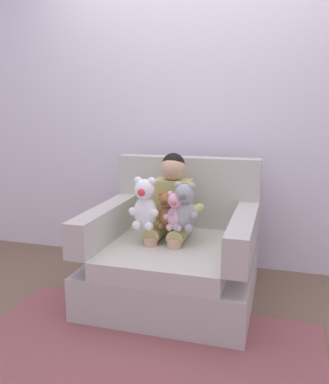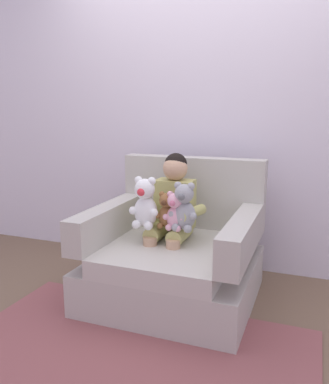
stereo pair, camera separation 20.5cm
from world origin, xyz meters
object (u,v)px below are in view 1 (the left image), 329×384
object	(u,v)px
seated_child	(170,208)
plush_pink	(175,212)
plush_brown	(166,211)
armchair	(175,256)
plush_white	(145,204)
plush_grey	(185,208)

from	to	relation	value
seated_child	plush_pink	world-z (taller)	seated_child
plush_pink	plush_brown	size ratio (longest dim) A/B	1.05
armchair	plush_pink	xyz separation A→B (m)	(0.03, -0.10, 0.34)
plush_white	plush_grey	bearing A→B (deg)	-9.28
armchair	plush_brown	xyz separation A→B (m)	(-0.04, -0.08, 0.33)
armchair	plush_white	distance (m)	0.43
plush_pink	plush_grey	world-z (taller)	plush_grey
plush_pink	plush_grey	size ratio (longest dim) A/B	0.80
plush_white	seated_child	bearing A→B (deg)	37.18
plush_pink	plush_grey	bearing A→B (deg)	2.05
plush_white	plush_grey	xyz separation A→B (m)	(0.26, 0.03, -0.01)
plush_white	plush_brown	xyz separation A→B (m)	(0.13, 0.04, -0.05)
armchair	plush_white	xyz separation A→B (m)	(-0.17, -0.12, 0.38)
armchair	plush_pink	distance (m)	0.36
seated_child	plush_brown	world-z (taller)	seated_child
armchair	plush_brown	bearing A→B (deg)	-114.65
plush_brown	plush_white	bearing A→B (deg)	176.12
seated_child	plush_pink	distance (m)	0.17
seated_child	plush_pink	xyz separation A→B (m)	(0.07, -0.15, 0.01)
plush_pink	armchair	bearing A→B (deg)	97.19
seated_child	armchair	bearing A→B (deg)	-47.33
armchair	seated_child	distance (m)	0.33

